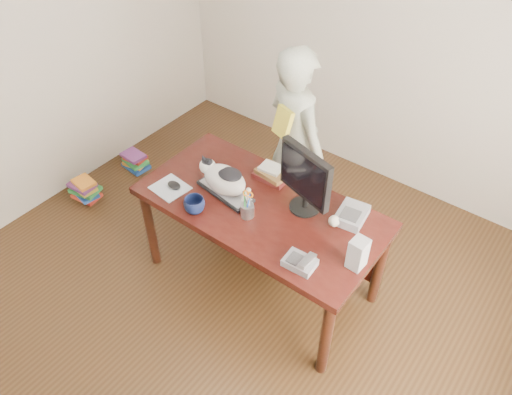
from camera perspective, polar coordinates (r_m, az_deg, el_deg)
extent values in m
plane|color=black|center=(3.49, -5.71, -15.35)|extent=(4.50, 4.50, 0.00)
plane|color=silver|center=(4.10, 15.36, 18.14)|extent=(4.00, 0.00, 4.00)
cube|color=black|center=(3.21, 0.54, -1.18)|extent=(1.60, 0.80, 0.05)
cylinder|color=black|center=(3.68, -11.99, -3.47)|extent=(0.07, 0.07, 0.70)
cylinder|color=black|center=(3.07, 7.99, -15.62)|extent=(0.07, 0.07, 0.70)
cylinder|color=black|center=(4.01, -5.02, 2.00)|extent=(0.07, 0.07, 0.70)
cylinder|color=black|center=(3.46, 13.91, -7.71)|extent=(0.07, 0.07, 0.70)
cube|color=black|center=(3.65, 3.91, -1.80)|extent=(1.45, 0.03, 0.50)
cube|color=black|center=(3.28, -3.52, 0.70)|extent=(0.42, 0.21, 0.02)
cube|color=#ADADB2|center=(3.27, -3.53, 0.86)|extent=(0.39, 0.18, 0.00)
ellipsoid|color=silver|center=(3.22, -3.59, 2.00)|extent=(0.33, 0.23, 0.19)
ellipsoid|color=silver|center=(3.27, -5.54, 3.57)|extent=(0.13, 0.12, 0.10)
ellipsoid|color=black|center=(3.25, -5.58, 4.04)|extent=(0.09, 0.08, 0.04)
cone|color=black|center=(3.25, -6.02, 4.51)|extent=(0.06, 0.05, 0.06)
cone|color=black|center=(3.21, -5.44, 4.12)|extent=(0.06, 0.06, 0.06)
ellipsoid|color=black|center=(3.13, -2.99, 2.68)|extent=(0.18, 0.15, 0.04)
cylinder|color=silver|center=(3.20, -1.16, 0.27)|extent=(0.08, 0.13, 0.04)
cylinder|color=black|center=(3.18, 5.59, -1.06)|extent=(0.24, 0.24, 0.02)
cylinder|color=black|center=(3.15, 5.65, -0.36)|extent=(0.05, 0.05, 0.09)
cube|color=black|center=(2.99, 5.68, 2.64)|extent=(0.40, 0.15, 0.34)
cube|color=black|center=(2.98, 5.33, 2.47)|extent=(0.35, 0.10, 0.29)
cylinder|color=#95949A|center=(3.09, -1.01, -1.49)|extent=(0.10, 0.10, 0.09)
cylinder|color=black|center=(3.05, -1.22, -0.20)|extent=(0.02, 0.04, 0.14)
cylinder|color=#0D40BD|center=(3.02, -0.89, -0.62)|extent=(0.02, 0.03, 0.14)
cylinder|color=red|center=(3.05, -0.87, -0.22)|extent=(0.01, 0.04, 0.14)
cylinder|color=#16711E|center=(3.03, -1.31, -0.51)|extent=(0.02, 0.03, 0.14)
cylinder|color=silver|center=(3.02, -0.95, -0.37)|extent=(0.02, 0.02, 0.10)
cylinder|color=silver|center=(3.02, -0.82, -0.42)|extent=(0.01, 0.02, 0.10)
torus|color=orange|center=(2.99, -1.15, 0.48)|extent=(0.04, 0.02, 0.04)
torus|color=orange|center=(2.98, -0.67, 0.31)|extent=(0.04, 0.02, 0.04)
cube|color=silver|center=(3.36, -9.79, 1.10)|extent=(0.24, 0.23, 0.01)
ellipsoid|color=black|center=(3.35, -9.35, 1.41)|extent=(0.11, 0.08, 0.04)
imported|color=#0C1333|center=(3.14, -7.05, -0.88)|extent=(0.17, 0.17, 0.10)
cube|color=slate|center=(2.84, 5.02, -7.42)|extent=(0.19, 0.14, 0.04)
cube|color=#3C3C3F|center=(2.83, 4.43, -6.96)|extent=(0.07, 0.09, 0.01)
cube|color=silver|center=(2.81, 5.87, -7.19)|extent=(0.05, 0.15, 0.05)
cube|color=gray|center=(2.83, 11.56, -6.28)|extent=(0.09, 0.10, 0.20)
sphere|color=#EDE7CE|center=(3.07, 8.92, -2.68)|extent=(0.07, 0.07, 0.07)
cube|color=#461312|center=(3.39, 1.87, 2.55)|extent=(0.24, 0.17, 0.04)
cube|color=brown|center=(3.36, 1.97, 2.88)|extent=(0.23, 0.18, 0.03)
cube|color=beige|center=(3.36, 1.75, 3.41)|extent=(0.16, 0.13, 0.02)
cube|color=slate|center=(3.14, 10.89, -1.98)|extent=(0.20, 0.24, 0.06)
cube|color=#3C3C3F|center=(3.09, 10.75, -1.90)|extent=(0.13, 0.13, 0.01)
imported|color=beige|center=(3.68, 4.47, 6.09)|extent=(0.65, 0.53, 1.54)
cube|color=gold|center=(3.40, 3.10, 8.59)|extent=(0.17, 0.13, 0.20)
cube|color=#B22919|center=(4.60, -18.77, 0.20)|extent=(0.25, 0.19, 0.03)
cube|color=navy|center=(4.57, -18.82, 0.40)|extent=(0.23, 0.18, 0.03)
cube|color=#278238|center=(4.57, -18.92, 0.87)|extent=(0.27, 0.22, 0.03)
cube|color=gold|center=(4.54, -18.99, 1.05)|extent=(0.21, 0.16, 0.03)
cube|color=#662D71|center=(4.53, -19.26, 1.36)|extent=(0.23, 0.17, 0.03)
cube|color=orange|center=(4.51, -19.09, 1.66)|extent=(0.21, 0.17, 0.03)
cube|color=navy|center=(4.81, -13.53, 3.56)|extent=(0.25, 0.19, 0.03)
cube|color=orange|center=(4.80, -13.60, 3.93)|extent=(0.22, 0.19, 0.03)
cube|color=#278238|center=(4.76, -13.61, 4.06)|extent=(0.24, 0.19, 0.03)
cube|color=#B22919|center=(4.76, -13.63, 4.47)|extent=(0.21, 0.16, 0.03)
cube|color=#662D71|center=(4.74, -13.86, 4.70)|extent=(0.22, 0.17, 0.03)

